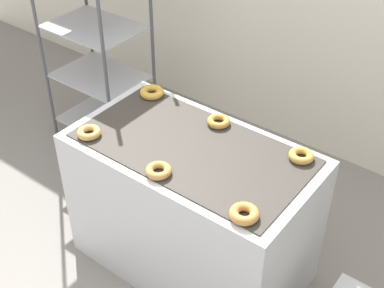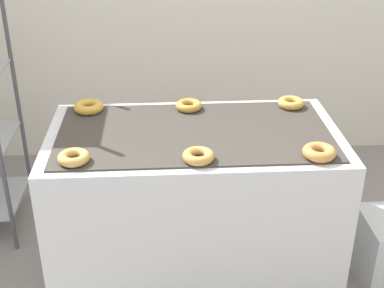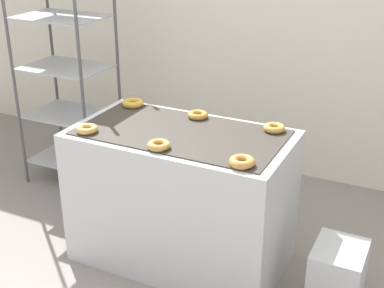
{
  "view_description": "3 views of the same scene",
  "coord_description": "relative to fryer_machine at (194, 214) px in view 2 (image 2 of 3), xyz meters",
  "views": [
    {
      "loc": [
        1.32,
        -1.13,
        2.55
      ],
      "look_at": [
        0.0,
        0.61,
        0.9
      ],
      "focal_mm": 50.0,
      "sensor_mm": 36.0,
      "label": 1
    },
    {
      "loc": [
        -0.14,
        -1.52,
        1.91
      ],
      "look_at": [
        0.0,
        0.76,
        0.74
      ],
      "focal_mm": 50.0,
      "sensor_mm": 36.0,
      "label": 2
    },
    {
      "loc": [
        1.34,
        -1.98,
        2.09
      ],
      "look_at": [
        0.0,
        0.76,
        0.74
      ],
      "focal_mm": 50.0,
      "sensor_mm": 36.0,
      "label": 3
    }
  ],
  "objects": [
    {
      "name": "donut_near_right",
      "position": [
        0.49,
        -0.27,
        0.46
      ],
      "size": [
        0.13,
        0.13,
        0.04
      ],
      "primitive_type": "torus",
      "color": "#C68440",
      "rests_on": "fryer_machine"
    },
    {
      "name": "fryer_machine",
      "position": [
        0.0,
        0.0,
        0.0
      ],
      "size": [
        1.31,
        0.72,
        0.88
      ],
      "color": "silver",
      "rests_on": "ground_plane"
    },
    {
      "name": "donut_far_center",
      "position": [
        -0.01,
        0.25,
        0.46
      ],
      "size": [
        0.13,
        0.13,
        0.04
      ],
      "primitive_type": "torus",
      "color": "#BB8736",
      "rests_on": "fryer_machine"
    },
    {
      "name": "donut_far_left",
      "position": [
        -0.49,
        0.26,
        0.46
      ],
      "size": [
        0.14,
        0.14,
        0.04
      ],
      "primitive_type": "torus",
      "color": "gold",
      "rests_on": "fryer_machine"
    },
    {
      "name": "donut_far_right",
      "position": [
        0.49,
        0.25,
        0.46
      ],
      "size": [
        0.13,
        0.13,
        0.04
      ],
      "primitive_type": "torus",
      "color": "gold",
      "rests_on": "fryer_machine"
    },
    {
      "name": "donut_near_center",
      "position": [
        -0.01,
        -0.26,
        0.46
      ],
      "size": [
        0.13,
        0.13,
        0.04
      ],
      "primitive_type": "torus",
      "color": "#BD8943",
      "rests_on": "fryer_machine"
    },
    {
      "name": "donut_near_left",
      "position": [
        -0.49,
        -0.25,
        0.46
      ],
      "size": [
        0.13,
        0.13,
        0.04
      ],
      "primitive_type": "torus",
      "color": "tan",
      "rests_on": "fryer_machine"
    }
  ]
}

